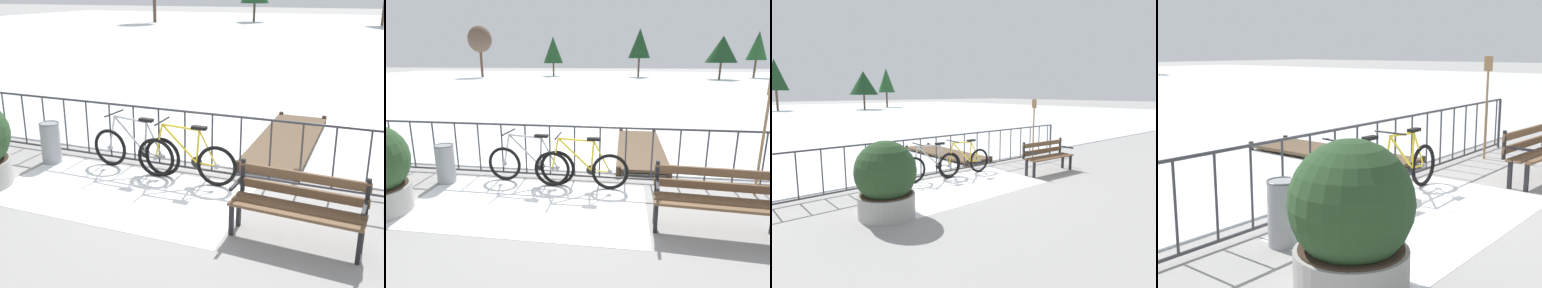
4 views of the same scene
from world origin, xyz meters
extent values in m
plane|color=gray|center=(0.00, 0.00, 0.00)|extent=(160.00, 160.00, 0.00)
cube|color=silver|center=(0.00, 28.40, 0.01)|extent=(80.00, 56.00, 0.03)
cube|color=white|center=(-0.57, -1.20, 0.00)|extent=(3.75, 2.05, 0.01)
cylinder|color=#38383D|center=(0.00, 0.00, 1.05)|extent=(9.00, 0.04, 0.04)
cylinder|color=#38383D|center=(0.00, 0.00, 0.08)|extent=(9.00, 0.04, 0.04)
cylinder|color=#38383D|center=(-3.84, 0.00, 0.57)|extent=(0.03, 0.03, 0.97)
cylinder|color=#38383D|center=(-3.36, 0.00, 0.57)|extent=(0.03, 0.03, 0.97)
cylinder|color=#38383D|center=(-2.88, 0.00, 0.57)|extent=(0.03, 0.03, 0.97)
cylinder|color=#38383D|center=(-2.40, 0.00, 0.57)|extent=(0.03, 0.03, 0.97)
cylinder|color=#38383D|center=(-1.92, 0.00, 0.57)|extent=(0.03, 0.03, 0.97)
cylinder|color=#38383D|center=(-1.44, 0.00, 0.57)|extent=(0.03, 0.03, 0.97)
cylinder|color=#38383D|center=(-0.96, 0.00, 0.57)|extent=(0.03, 0.03, 0.97)
cylinder|color=#38383D|center=(-0.48, 0.00, 0.57)|extent=(0.03, 0.03, 0.97)
cylinder|color=#38383D|center=(0.00, 0.00, 0.57)|extent=(0.03, 0.03, 0.97)
cylinder|color=#38383D|center=(0.48, 0.00, 0.57)|extent=(0.03, 0.03, 0.97)
cylinder|color=#38383D|center=(0.96, 0.00, 0.57)|extent=(0.03, 0.03, 0.97)
cylinder|color=#38383D|center=(1.44, 0.00, 0.57)|extent=(0.03, 0.03, 0.97)
cylinder|color=#38383D|center=(1.92, 0.00, 0.57)|extent=(0.03, 0.03, 0.97)
cylinder|color=#38383D|center=(2.40, 0.00, 0.57)|extent=(0.03, 0.03, 0.97)
cylinder|color=#38383D|center=(2.88, 0.00, 0.57)|extent=(0.03, 0.03, 0.97)
cylinder|color=#38383D|center=(3.36, 0.00, 0.57)|extent=(0.03, 0.03, 0.97)
torus|color=black|center=(0.69, -0.38, 0.33)|extent=(0.66, 0.06, 0.66)
cylinder|color=gray|center=(0.69, -0.38, 0.33)|extent=(0.08, 0.06, 0.08)
torus|color=black|center=(-0.36, -0.39, 0.33)|extent=(0.66, 0.06, 0.66)
cylinder|color=gray|center=(-0.36, -0.39, 0.33)|extent=(0.08, 0.06, 0.08)
cylinder|color=yellow|center=(0.38, -0.38, 0.62)|extent=(0.08, 0.04, 0.53)
cylinder|color=yellow|center=(0.06, -0.39, 0.63)|extent=(0.61, 0.04, 0.59)
cylinder|color=yellow|center=(0.09, -0.39, 0.90)|extent=(0.63, 0.04, 0.07)
cylinder|color=yellow|center=(0.53, -0.38, 0.34)|extent=(0.34, 0.03, 0.05)
cylinder|color=yellow|center=(0.55, -0.38, 0.61)|extent=(0.32, 0.03, 0.56)
cylinder|color=yellow|center=(-0.29, -0.39, 0.62)|extent=(0.16, 0.03, 0.59)
cube|color=black|center=(0.40, -0.38, 0.92)|extent=(0.24, 0.10, 0.05)
cylinder|color=black|center=(-0.23, -0.39, 0.96)|extent=(0.03, 0.52, 0.03)
cylinder|color=black|center=(0.36, -0.38, 0.35)|extent=(0.18, 0.02, 0.18)
torus|color=black|center=(-0.27, -0.31, 0.33)|extent=(0.66, 0.11, 0.66)
cylinder|color=gray|center=(-0.27, -0.31, 0.33)|extent=(0.08, 0.07, 0.08)
torus|color=black|center=(-1.32, -0.23, 0.33)|extent=(0.66, 0.11, 0.66)
cylinder|color=gray|center=(-1.32, -0.23, 0.33)|extent=(0.08, 0.07, 0.08)
cylinder|color=#B2B2B7|center=(-0.59, -0.29, 0.62)|extent=(0.08, 0.04, 0.53)
cylinder|color=#B2B2B7|center=(-0.90, -0.26, 0.63)|extent=(0.61, 0.08, 0.59)
cylinder|color=#B2B2B7|center=(-0.88, -0.26, 0.90)|extent=(0.63, 0.09, 0.07)
cylinder|color=#B2B2B7|center=(-0.44, -0.30, 0.34)|extent=(0.34, 0.06, 0.05)
cylinder|color=#B2B2B7|center=(-0.42, -0.30, 0.61)|extent=(0.32, 0.05, 0.56)
cylinder|color=#B2B2B7|center=(-1.26, -0.23, 0.62)|extent=(0.16, 0.04, 0.59)
cube|color=black|center=(-0.57, -0.29, 0.92)|extent=(0.25, 0.12, 0.05)
cylinder|color=black|center=(-1.19, -0.24, 0.96)|extent=(0.07, 0.52, 0.03)
cylinder|color=black|center=(-0.61, -0.28, 0.35)|extent=(0.18, 0.03, 0.18)
cube|color=brown|center=(2.15, -1.52, 0.44)|extent=(1.60, 0.20, 0.04)
cube|color=brown|center=(2.14, -1.68, 0.44)|extent=(1.60, 0.20, 0.04)
cube|color=brown|center=(2.13, -1.83, 0.44)|extent=(1.60, 0.20, 0.04)
cube|color=brown|center=(2.15, -1.43, 0.58)|extent=(1.60, 0.15, 0.12)
cube|color=brown|center=(2.15, -1.43, 0.78)|extent=(1.60, 0.15, 0.12)
cube|color=black|center=(1.37, -1.76, 0.22)|extent=(0.05, 0.06, 0.44)
cube|color=black|center=(1.39, -1.50, 0.22)|extent=(0.05, 0.06, 0.44)
cube|color=black|center=(1.40, -1.38, 0.67)|extent=(0.05, 0.05, 0.45)
cube|color=black|center=(1.38, -1.63, 0.64)|extent=(0.06, 0.40, 0.04)
cylinder|color=gray|center=(-2.38, -0.48, 0.36)|extent=(0.34, 0.34, 0.72)
torus|color=#545558|center=(-2.38, -0.48, 0.72)|extent=(0.35, 0.35, 0.02)
cylinder|color=#937047|center=(3.18, -0.28, 0.85)|extent=(0.04, 0.04, 1.70)
cube|color=brown|center=(1.33, 2.09, 0.12)|extent=(1.10, 3.58, 0.06)
cylinder|color=#3C2E20|center=(0.84, 0.30, 0.10)|extent=(0.10, 0.10, 0.20)
cylinder|color=#3C2E20|center=(1.83, 0.30, 0.10)|extent=(0.10, 0.10, 0.20)
cylinder|color=#3C2E20|center=(0.84, 3.88, 0.10)|extent=(0.10, 0.10, 0.20)
cylinder|color=#3C2E20|center=(1.83, 3.88, 0.10)|extent=(0.10, 0.10, 0.20)
cylinder|color=brown|center=(-17.62, 34.30, 1.93)|extent=(0.31, 0.31, 3.87)
ellipsoid|color=brown|center=(-17.62, 34.30, 4.76)|extent=(2.98, 2.98, 3.28)
cylinder|color=brown|center=(2.63, 37.83, 2.02)|extent=(0.26, 0.26, 4.04)
cone|color=#193D1E|center=(2.63, 37.83, 4.28)|extent=(2.85, 2.85, 3.71)
cylinder|color=brown|center=(11.69, 33.50, 1.58)|extent=(0.23, 0.23, 3.16)
cone|color=#193D1E|center=(11.69, 33.50, 3.37)|extent=(3.52, 3.52, 2.95)
cylinder|color=brown|center=(17.04, 37.92, 1.81)|extent=(0.25, 0.25, 3.63)
cone|color=#235128|center=(17.04, 37.92, 3.92)|extent=(2.42, 2.42, 3.50)
cylinder|color=brown|center=(-9.08, 38.82, 1.47)|extent=(0.23, 0.23, 2.94)
cone|color=#1E4723|center=(-9.08, 38.82, 3.54)|extent=(2.72, 2.72, 3.54)
camera|label=1|loc=(2.86, -6.75, 2.92)|focal=43.31mm
camera|label=2|loc=(0.89, -5.67, 2.26)|focal=29.50mm
camera|label=3|loc=(-5.30, -6.96, 2.20)|focal=30.56mm
camera|label=4|loc=(-5.98, -4.33, 2.09)|focal=47.37mm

